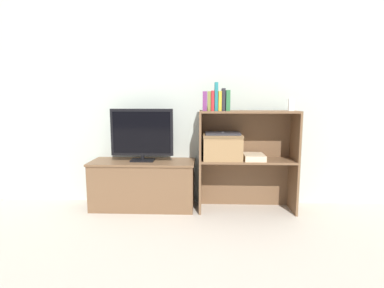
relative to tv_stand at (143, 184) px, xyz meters
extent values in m
plane|color=#BCB2A3|center=(0.48, -0.18, -0.23)|extent=(16.00, 16.00, 0.00)
cube|color=#B2BCB2|center=(0.48, 0.22, 0.97)|extent=(10.00, 0.05, 2.40)
cube|color=brown|center=(0.00, 0.00, -0.01)|extent=(0.98, 0.37, 0.44)
cube|color=brown|center=(0.00, 0.00, 0.22)|extent=(1.00, 0.39, 0.02)
cube|color=black|center=(0.00, 0.00, 0.24)|extent=(0.22, 0.14, 0.02)
cylinder|color=black|center=(0.00, 0.00, 0.27)|extent=(0.04, 0.04, 0.04)
cube|color=black|center=(0.00, 0.00, 0.51)|extent=(0.59, 0.03, 0.44)
cube|color=black|center=(0.00, -0.02, 0.51)|extent=(0.54, 0.00, 0.39)
cube|color=brown|center=(0.55, -0.02, 0.01)|extent=(0.02, 0.32, 0.49)
cube|color=brown|center=(1.43, -0.02, 0.01)|extent=(0.02, 0.32, 0.49)
cube|color=brown|center=(0.99, 0.13, 0.01)|extent=(0.86, 0.02, 0.49)
cube|color=brown|center=(0.99, -0.02, 0.25)|extent=(0.86, 0.32, 0.02)
cube|color=brown|center=(0.55, -0.02, 0.49)|extent=(0.02, 0.32, 0.45)
cube|color=brown|center=(1.43, -0.02, 0.49)|extent=(0.02, 0.32, 0.45)
cube|color=brown|center=(0.99, 0.13, 0.49)|extent=(0.86, 0.02, 0.45)
cube|color=brown|center=(0.99, -0.02, 0.70)|extent=(0.86, 0.32, 0.02)
cube|color=#6B2D66|center=(0.59, -0.08, 0.80)|extent=(0.04, 0.14, 0.17)
cube|color=olive|center=(0.63, -0.08, 0.80)|extent=(0.03, 0.13, 0.17)
cube|color=#B22328|center=(0.66, -0.08, 0.80)|extent=(0.03, 0.15, 0.18)
cube|color=#1E7075|center=(0.69, -0.08, 0.84)|extent=(0.03, 0.13, 0.25)
cube|color=gold|center=(0.73, -0.08, 0.80)|extent=(0.03, 0.14, 0.17)
cube|color=#232328|center=(0.76, -0.08, 0.81)|extent=(0.03, 0.14, 0.20)
cube|color=#286638|center=(0.80, -0.08, 0.80)|extent=(0.04, 0.15, 0.18)
cube|color=white|center=(1.38, -0.02, 0.77)|extent=(0.05, 0.04, 0.11)
cylinder|color=silver|center=(1.38, -0.02, 0.84)|extent=(0.01, 0.01, 0.03)
cube|color=#937047|center=(0.76, -0.04, 0.38)|extent=(0.35, 0.28, 0.23)
cube|color=brown|center=(0.76, -0.04, 0.48)|extent=(0.36, 0.29, 0.02)
cube|color=#2D2D33|center=(0.76, -0.04, 0.50)|extent=(0.32, 0.21, 0.02)
cylinder|color=#99999E|center=(0.76, -0.04, 0.52)|extent=(0.02, 0.02, 0.00)
cube|color=beige|center=(1.05, -0.05, 0.29)|extent=(0.19, 0.25, 0.05)
camera|label=1|loc=(0.59, -2.80, 0.81)|focal=28.00mm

